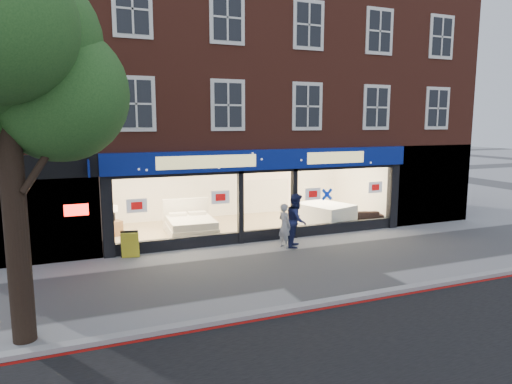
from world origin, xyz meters
TOP-DOWN VIEW (x-y plane):
  - ground at (0.00, 0.00)m, footprint 120.00×120.00m
  - kerb_line at (0.00, -3.10)m, footprint 60.00×0.10m
  - kerb_stone at (0.00, -2.90)m, footprint 60.00×0.25m
  - showroom_floor at (0.00, 5.25)m, footprint 11.00×4.50m
  - building at (-0.02, 6.93)m, footprint 19.00×8.26m
  - street_tree at (-7.57, -2.20)m, footprint 4.00×3.20m
  - display_bed at (-2.46, 4.64)m, footprint 1.86×2.22m
  - bedside_table at (-5.10, 5.46)m, footprint 0.57×0.57m
  - mattress_stack at (3.10, 4.27)m, footprint 2.20×2.48m
  - sofa at (4.60, 3.90)m, footprint 1.88×1.14m
  - a_board at (-4.90, 2.70)m, footprint 0.62×0.47m
  - pedestrian_grey at (0.14, 1.94)m, footprint 0.48×0.62m
  - pedestrian_blue at (0.57, 1.90)m, footprint 1.08×1.13m

SIDE VIEW (x-z plane):
  - ground at x=0.00m, z-range 0.00..0.00m
  - kerb_line at x=0.00m, z-range 0.00..0.01m
  - showroom_floor at x=0.00m, z-range 0.00..0.10m
  - kerb_stone at x=0.00m, z-range 0.00..0.12m
  - sofa at x=4.60m, z-range 0.10..0.61m
  - bedside_table at x=-5.10m, z-range 0.10..0.65m
  - a_board at x=-4.90m, z-range 0.00..0.85m
  - display_bed at x=-2.46m, z-range -0.16..1.04m
  - mattress_stack at x=3.10m, z-range 0.10..0.92m
  - pedestrian_grey at x=0.14m, z-range 0.00..1.52m
  - pedestrian_blue at x=0.57m, z-range 0.00..1.84m
  - street_tree at x=-7.57m, z-range 1.64..8.24m
  - building at x=-0.02m, z-range 1.52..11.82m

